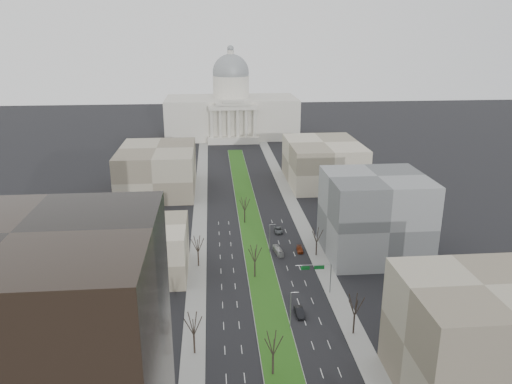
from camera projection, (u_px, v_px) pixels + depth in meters
ground at (250, 223)px, 172.09m from camera, size 600.00×600.00×0.00m
median at (251, 223)px, 171.10m from camera, size 8.00×222.03×0.20m
sidewalk_left at (198, 255)px, 146.89m from camera, size 5.00×330.00×0.15m
sidewalk_right at (315, 251)px, 149.86m from camera, size 5.00×330.00×0.15m
capitol at (231, 110)px, 308.79m from camera, size 80.00×46.00×55.00m
building_glass_tower at (33, 372)px, 66.14m from camera, size 34.00×30.00×40.00m
building_beige_left at (138, 250)px, 133.97m from camera, size 26.00×22.00×14.00m
building_tan_right at (475, 340)px, 88.12m from camera, size 26.00×24.00×22.00m
building_grey_right at (375, 216)px, 144.74m from camera, size 28.00×26.00×24.00m
building_far_left at (158, 169)px, 204.24m from camera, size 30.00×40.00×18.00m
building_far_right at (323, 162)px, 214.92m from camera, size 30.00×40.00×18.00m
tree_left_mid at (193, 324)px, 100.25m from camera, size 5.40×5.40×9.72m
tree_left_far at (198, 244)px, 138.20m from camera, size 5.28×5.28×9.50m
tree_right_mid at (355, 305)px, 106.91m from camera, size 5.52×5.52×9.94m
tree_right_far at (317, 235)px, 145.01m from camera, size 5.04×5.04×9.07m
tree_median_a at (273, 343)px, 93.96m from camera, size 5.40×5.40×9.72m
tree_median_b at (255, 254)px, 131.86m from camera, size 5.40×5.40×9.72m
tree_median_c at (245, 204)px, 169.76m from camera, size 5.40×5.40×9.72m
streetlamp_median_b at (291, 310)px, 109.34m from camera, size 1.90×0.20×9.16m
streetlamp_median_c at (270, 238)px, 147.24m from camera, size 1.90×0.20×9.16m
mast_arm_signs at (320, 271)px, 124.00m from camera, size 9.12×0.24×8.09m
car_black at (299, 312)px, 115.90m from camera, size 2.03×5.29×1.72m
car_red at (300, 250)px, 149.43m from camera, size 2.08×4.58×1.30m
car_grey_far at (278, 230)px, 163.81m from camera, size 2.65×5.52×1.52m
box_van at (278, 251)px, 147.85m from camera, size 2.57×6.85×1.86m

